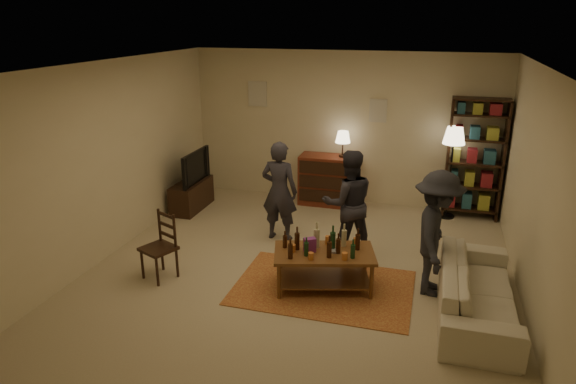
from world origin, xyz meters
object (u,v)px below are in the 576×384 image
at_px(dining_chair, 162,244).
at_px(dresser, 328,179).
at_px(person_right, 348,203).
at_px(coffee_table, 324,257).
at_px(floor_lamp, 454,142).
at_px(tv_stand, 192,188).
at_px(person_left, 279,191).
at_px(sofa, 477,290).
at_px(bookshelf, 475,158).
at_px(person_by_sofa, 436,234).

bearing_deg(dining_chair, dresser, 89.29).
height_order(dining_chair, person_right, person_right).
bearing_deg(coffee_table, dresser, 100.96).
bearing_deg(floor_lamp, tv_stand, -168.89).
distance_m(dining_chair, person_left, 1.96).
xyz_separation_m(floor_lamp, sofa, (0.32, -3.05, -1.01)).
height_order(sofa, person_left, person_left).
bearing_deg(floor_lamp, dresser, 178.25).
bearing_deg(coffee_table, bookshelf, 58.95).
bearing_deg(tv_stand, bookshelf, 11.80).
relative_size(bookshelf, person_by_sofa, 1.29).
relative_size(tv_stand, sofa, 0.51).
xyz_separation_m(bookshelf, sofa, (-0.05, -3.18, -0.73)).
height_order(coffee_table, person_right, person_right).
height_order(dining_chair, person_by_sofa, person_by_sofa).
relative_size(floor_lamp, sofa, 0.75).
bearing_deg(floor_lamp, person_by_sofa, -93.98).
relative_size(coffee_table, floor_lamp, 0.87).
distance_m(bookshelf, floor_lamp, 0.47).
bearing_deg(person_by_sofa, bookshelf, -10.64).
height_order(tv_stand, bookshelf, bookshelf).
bearing_deg(bookshelf, person_by_sofa, -101.07).
relative_size(coffee_table, person_left, 0.89).
xyz_separation_m(dining_chair, sofa, (3.89, 0.18, -0.16)).
height_order(person_left, person_right, person_right).
distance_m(sofa, person_right, 2.12).
height_order(sofa, person_right, person_right).
height_order(dresser, sofa, dresser).
xyz_separation_m(coffee_table, dining_chair, (-2.08, -0.28, 0.03)).
height_order(dresser, bookshelf, bookshelf).
distance_m(person_right, person_by_sofa, 1.44).
distance_m(dining_chair, floor_lamp, 4.89).
relative_size(person_left, person_by_sofa, 0.98).
distance_m(floor_lamp, person_right, 2.39).
xyz_separation_m(bookshelf, floor_lamp, (-0.36, -0.13, 0.28)).
bearing_deg(person_left, dining_chair, 58.77).
bearing_deg(dining_chair, tv_stand, 131.33).
xyz_separation_m(dining_chair, person_left, (1.11, 1.59, 0.30)).
height_order(floor_lamp, person_right, floor_lamp).
relative_size(dresser, bookshelf, 0.67).
xyz_separation_m(dining_chair, tv_stand, (-0.76, 2.38, -0.08)).
bearing_deg(person_right, person_left, -35.26).
bearing_deg(person_right, bookshelf, -154.37).
relative_size(tv_stand, person_right, 0.69).
xyz_separation_m(dining_chair, bookshelf, (3.93, 3.36, 0.57)).
xyz_separation_m(tv_stand, person_by_sofa, (4.14, -1.81, 0.39)).
distance_m(tv_stand, person_by_sofa, 4.54).
height_order(coffee_table, floor_lamp, floor_lamp).
distance_m(dining_chair, dresser, 3.62).
xyz_separation_m(coffee_table, dresser, (-0.58, 3.01, 0.04)).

